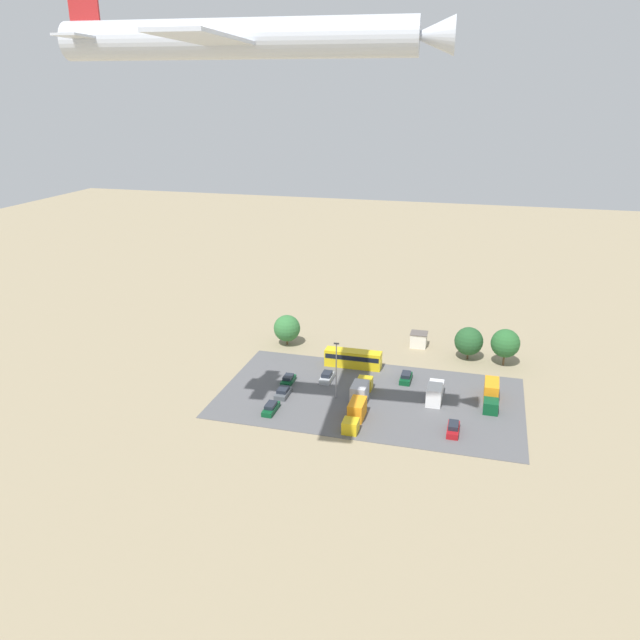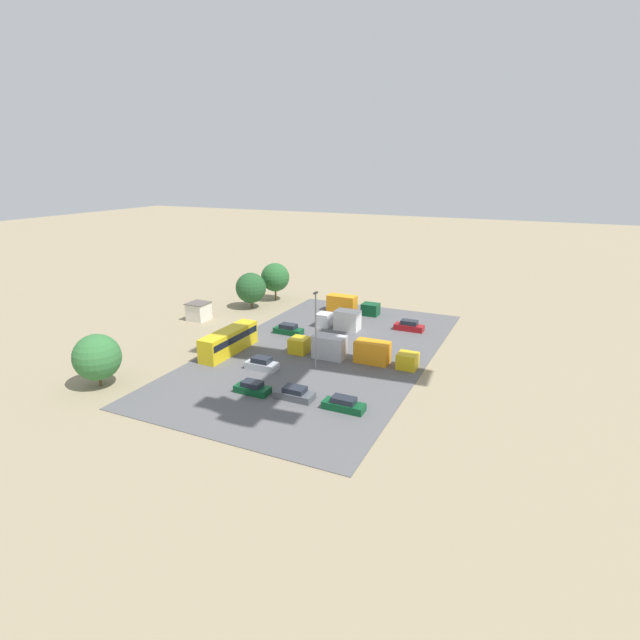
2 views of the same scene
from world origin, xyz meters
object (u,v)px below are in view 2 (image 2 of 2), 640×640
(parked_car_4, at_px, (262,364))
(parked_truck_1, at_px, (382,354))
(parked_truck_2, at_px, (321,346))
(parked_car_1, at_px, (344,405))
(bus, at_px, (229,340))
(parked_car_2, at_px, (252,388))
(parked_car_3, at_px, (409,326))
(shed_building, at_px, (199,311))
(parked_car_5, at_px, (288,330))
(parked_truck_3, at_px, (350,305))
(parked_car_0, at_px, (295,394))
(parked_truck_0, at_px, (341,320))

(parked_car_4, bearing_deg, parked_truck_1, -58.65)
(parked_car_4, relative_size, parked_truck_2, 0.52)
(parked_car_1, bearing_deg, bus, -113.50)
(parked_truck_1, bearing_deg, parked_car_4, -58.65)
(bus, distance_m, parked_car_2, 14.07)
(parked_car_1, height_order, parked_car_2, parked_car_1)
(parked_car_1, height_order, parked_car_3, parked_car_3)
(parked_car_2, distance_m, parked_truck_2, 14.09)
(shed_building, bearing_deg, parked_car_4, 56.13)
(parked_car_5, bearing_deg, parked_car_1, -138.58)
(parked_car_3, relative_size, parked_car_4, 1.10)
(bus, relative_size, parked_truck_3, 1.15)
(parked_car_2, bearing_deg, parked_truck_1, -36.14)
(parked_car_1, bearing_deg, parked_car_4, -113.07)
(parked_car_2, relative_size, parked_truck_2, 0.52)
(parked_car_1, distance_m, parked_truck_3, 37.34)
(parked_car_2, distance_m, parked_car_4, 7.05)
(parked_car_0, height_order, parked_car_3, parked_car_3)
(bus, xyz_separation_m, parked_truck_3, (-25.70, 7.91, -0.43))
(parked_car_5, height_order, parked_truck_0, parked_truck_0)
(parked_car_3, height_order, parked_car_5, parked_car_3)
(parked_car_0, xyz_separation_m, parked_truck_1, (-13.99, 5.60, 0.74))
(shed_building, height_order, parked_car_4, shed_building)
(parked_car_0, distance_m, parked_truck_2, 13.50)
(shed_building, distance_m, parked_truck_0, 24.49)
(bus, height_order, parked_car_5, bus)
(parked_car_2, height_order, parked_car_5, parked_car_5)
(parked_truck_1, bearing_deg, parked_truck_2, -84.42)
(parked_car_2, height_order, parked_truck_2, parked_truck_2)
(shed_building, xyz_separation_m, parked_truck_3, (-14.84, 21.72, -0.08))
(parked_car_1, relative_size, parked_car_2, 1.11)
(parked_car_0, relative_size, parked_car_3, 0.95)
(bus, relative_size, parked_truck_1, 1.29)
(shed_building, relative_size, parked_car_1, 0.75)
(parked_car_0, height_order, parked_truck_2, parked_truck_2)
(parked_car_0, xyz_separation_m, parked_car_5, (-19.73, -11.53, 0.06))
(parked_car_4, relative_size, parked_truck_1, 0.50)
(bus, xyz_separation_m, parked_car_0, (9.07, 15.16, -1.18))
(shed_building, distance_m, parked_car_4, 25.42)
(parked_car_0, relative_size, parked_truck_1, 0.52)
(parked_car_0, distance_m, parked_car_3, 29.75)
(bus, relative_size, parked_car_2, 2.60)
(parked_truck_2, relative_size, parked_truck_3, 0.85)
(bus, xyz_separation_m, parked_car_1, (9.20, 21.15, -1.17))
(bus, xyz_separation_m, parked_car_3, (-20.24, 20.25, -1.09))
(shed_building, distance_m, parked_car_1, 40.32)
(bus, bearing_deg, shed_building, 141.79)
(parked_car_2, height_order, parked_truck_3, parked_truck_3)
(parked_car_2, distance_m, parked_car_5, 21.43)
(parked_car_3, bearing_deg, parked_truck_2, -26.30)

